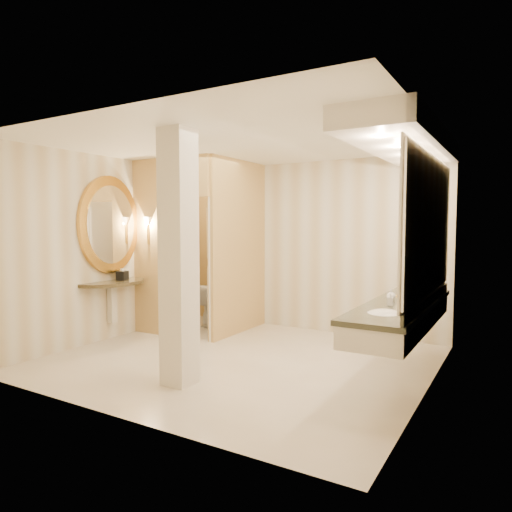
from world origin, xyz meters
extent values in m
plane|color=silver|center=(0.00, 0.00, 0.00)|extent=(4.50, 4.50, 0.00)
plane|color=white|center=(0.00, 0.00, 2.70)|extent=(4.50, 4.50, 0.00)
cube|color=beige|center=(0.00, 2.00, 1.35)|extent=(4.50, 0.02, 2.70)
cube|color=beige|center=(0.00, -2.00, 1.35)|extent=(4.50, 0.02, 2.70)
cube|color=beige|center=(-2.25, 0.00, 1.35)|extent=(0.02, 4.00, 2.70)
cube|color=beige|center=(2.25, 0.00, 1.35)|extent=(0.02, 4.00, 2.70)
cube|color=tan|center=(-0.80, 1.25, 1.35)|extent=(0.10, 1.50, 2.70)
cube|color=tan|center=(-1.93, 0.50, 1.35)|extent=(0.65, 0.10, 2.70)
cube|color=tan|center=(-1.20, 0.50, 2.40)|extent=(0.80, 0.10, 0.60)
cube|color=beige|center=(-1.04, 0.82, 1.05)|extent=(0.51, 0.67, 2.10)
cylinder|color=gold|center=(-1.93, 0.43, 1.55)|extent=(0.03, 0.03, 0.30)
cone|color=beige|center=(-1.93, 0.43, 1.75)|extent=(0.14, 0.14, 0.14)
cube|color=beige|center=(1.95, 0.17, 0.73)|extent=(0.60, 2.42, 0.24)
cube|color=black|center=(1.95, 0.17, 0.85)|extent=(0.64, 2.46, 0.05)
cube|color=black|center=(2.23, 0.17, 0.92)|extent=(0.03, 2.42, 0.10)
ellipsoid|color=white|center=(1.95, -0.49, 0.83)|extent=(0.40, 0.44, 0.15)
cylinder|color=gold|center=(2.15, -0.49, 0.96)|extent=(0.03, 0.03, 0.22)
ellipsoid|color=white|center=(1.95, 0.82, 0.83)|extent=(0.40, 0.44, 0.15)
cylinder|color=gold|center=(2.15, 0.82, 0.96)|extent=(0.03, 0.03, 0.22)
cube|color=white|center=(2.23, 0.17, 1.70)|extent=(0.03, 2.42, 1.40)
cube|color=beige|center=(1.95, 0.17, 2.59)|extent=(0.75, 2.62, 0.22)
cylinder|color=black|center=(-2.23, -0.07, 0.85)|extent=(1.10, 1.10, 0.05)
cube|color=beige|center=(-2.19, -0.07, 0.55)|extent=(0.10, 0.10, 0.60)
cylinder|color=gold|center=(-2.21, -0.07, 1.70)|extent=(0.07, 1.10, 1.10)
cylinder|color=white|center=(-2.17, -0.07, 1.70)|extent=(0.02, 0.88, 0.88)
cube|color=beige|center=(-0.08, -1.05, 1.35)|extent=(0.31, 0.31, 2.70)
cube|color=black|center=(-2.08, 0.04, 0.94)|extent=(0.17, 0.17, 0.14)
imported|color=white|center=(-1.43, 1.49, 0.35)|extent=(0.39, 0.68, 0.70)
imported|color=beige|center=(1.89, -0.07, 0.94)|extent=(0.06, 0.06, 0.12)
imported|color=silver|center=(1.82, 0.26, 0.94)|extent=(0.11, 0.11, 0.12)
imported|color=#C6B28C|center=(1.93, 0.58, 0.97)|extent=(0.08, 0.08, 0.19)
camera|label=1|loc=(3.05, -4.77, 1.71)|focal=32.00mm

